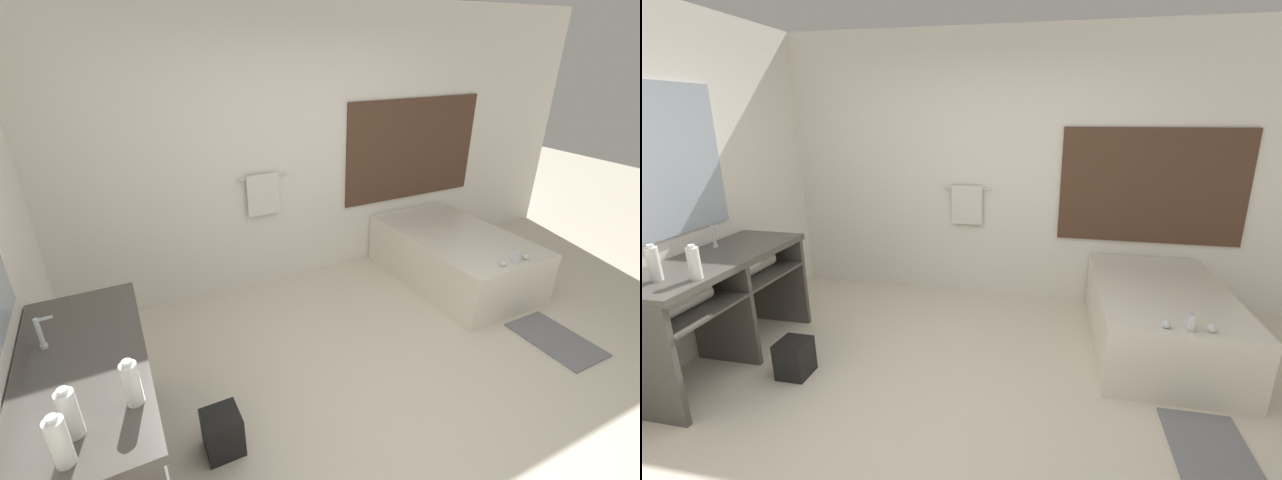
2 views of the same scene
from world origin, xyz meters
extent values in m
plane|color=beige|center=(0.00, 0.00, 0.00)|extent=(16.00, 16.00, 0.00)
cube|color=white|center=(0.00, 2.23, 1.35)|extent=(7.40, 0.06, 2.70)
cube|color=#4C3323|center=(1.49, 2.19, 1.23)|extent=(1.70, 0.02, 1.10)
cylinder|color=silver|center=(-0.30, 2.16, 1.15)|extent=(0.50, 0.02, 0.02)
cube|color=silver|center=(-0.30, 2.15, 0.98)|extent=(0.32, 0.04, 0.40)
cube|color=#4C4742|center=(-1.89, 0.42, 0.85)|extent=(0.61, 1.46, 0.05)
cube|color=#4C4742|center=(-1.89, 0.42, 0.61)|extent=(0.58, 1.39, 0.02)
cylinder|color=white|center=(-1.89, 0.64, 0.80)|extent=(0.37, 0.37, 0.14)
cube|color=#4C4742|center=(-1.89, 0.42, 0.41)|extent=(0.56, 0.04, 0.82)
cube|color=#4C4742|center=(-1.89, 1.13, 0.41)|extent=(0.56, 0.04, 0.82)
cylinder|color=silver|center=(-1.84, 0.06, 0.68)|extent=(0.13, 0.40, 0.13)
cylinder|color=silver|center=(-1.84, 0.79, 0.68)|extent=(0.13, 0.40, 0.13)
cylinder|color=silver|center=(-2.05, 0.64, 0.88)|extent=(0.04, 0.04, 0.02)
cylinder|color=silver|center=(-2.05, 0.64, 0.97)|extent=(0.02, 0.02, 0.16)
cube|color=silver|center=(-2.01, 0.64, 1.04)|extent=(0.07, 0.01, 0.01)
cube|color=silver|center=(1.49, 1.37, 0.26)|extent=(1.03, 1.65, 0.53)
ellipsoid|color=white|center=(1.49, 1.37, 0.38)|extent=(0.74, 1.19, 0.30)
cube|color=silver|center=(1.49, 0.64, 0.59)|extent=(0.04, 0.07, 0.12)
sphere|color=silver|center=(1.35, 0.64, 0.56)|extent=(0.06, 0.06, 0.06)
sphere|color=silver|center=(1.63, 0.64, 0.56)|extent=(0.06, 0.06, 0.06)
cylinder|color=silver|center=(-1.93, -0.17, 0.98)|extent=(0.07, 0.07, 0.22)
cylinder|color=white|center=(-1.93, -0.17, 1.10)|extent=(0.04, 0.04, 0.02)
cylinder|color=silver|center=(-1.67, 0.03, 0.98)|extent=(0.07, 0.07, 0.21)
cylinder|color=white|center=(-1.67, 0.03, 1.09)|extent=(0.04, 0.04, 0.02)
cylinder|color=silver|center=(-1.90, -0.04, 0.98)|extent=(0.07, 0.07, 0.22)
cylinder|color=white|center=(-1.90, -0.04, 1.10)|extent=(0.04, 0.04, 0.02)
cube|color=black|center=(-1.26, 0.36, 0.14)|extent=(0.22, 0.22, 0.28)
cube|color=slate|center=(1.55, 0.14, 0.01)|extent=(0.45, 0.69, 0.02)
camera|label=1|loc=(-1.58, -1.59, 2.31)|focal=24.00mm
camera|label=2|loc=(0.54, -2.15, 1.91)|focal=24.00mm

